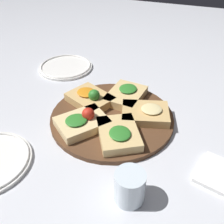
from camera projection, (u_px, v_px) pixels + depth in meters
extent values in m
plane|color=silver|center=(112.00, 119.00, 0.89)|extent=(3.00, 3.00, 0.00)
cylinder|color=#51331E|center=(112.00, 117.00, 0.88)|extent=(0.41, 0.41, 0.02)
cube|color=#E5C689|center=(82.00, 123.00, 0.82)|extent=(0.19, 0.18, 0.03)
ellipsoid|color=#2D7A28|center=(76.00, 120.00, 0.80)|extent=(0.09, 0.09, 0.01)
sphere|color=red|center=(88.00, 114.00, 0.82)|extent=(0.04, 0.04, 0.04)
cube|color=#DBB775|center=(119.00, 134.00, 0.78)|extent=(0.19, 0.18, 0.03)
ellipsoid|color=#2D7A28|center=(120.00, 133.00, 0.76)|extent=(0.09, 0.09, 0.01)
cube|color=tan|center=(145.00, 113.00, 0.86)|extent=(0.15, 0.18, 0.03)
ellipsoid|color=beige|center=(152.00, 109.00, 0.85)|extent=(0.08, 0.08, 0.01)
cube|color=#DBB775|center=(126.00, 96.00, 0.95)|extent=(0.16, 0.13, 0.03)
ellipsoid|color=#2D7A28|center=(128.00, 89.00, 0.95)|extent=(0.08, 0.07, 0.01)
cube|color=tan|center=(90.00, 99.00, 0.93)|extent=(0.17, 0.19, 0.03)
ellipsoid|color=orange|center=(86.00, 92.00, 0.93)|extent=(0.09, 0.09, 0.01)
sphere|color=#2D7A28|center=(94.00, 95.00, 0.90)|extent=(0.04, 0.04, 0.04)
cylinder|color=white|center=(66.00, 67.00, 1.18)|extent=(0.24, 0.24, 0.01)
torus|color=white|center=(66.00, 66.00, 1.17)|extent=(0.23, 0.23, 0.01)
cylinder|color=silver|center=(130.00, 187.00, 0.62)|extent=(0.07, 0.07, 0.09)
cube|color=white|center=(219.00, 174.00, 0.69)|extent=(0.14, 0.13, 0.01)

